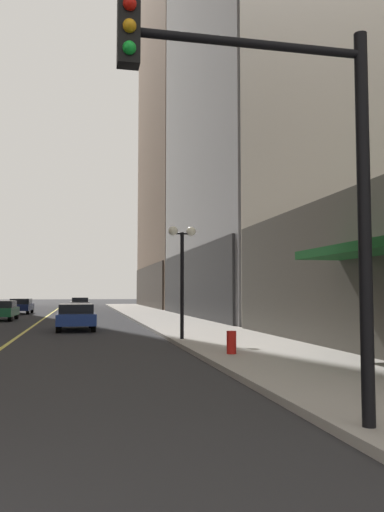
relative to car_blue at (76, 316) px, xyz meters
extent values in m
plane|color=#2D2D30|center=(-2.38, 11.16, -0.72)|extent=(200.00, 200.00, 0.00)
cube|color=#ADA8A0|center=(5.87, 11.16, -0.65)|extent=(4.50, 78.00, 0.15)
cube|color=#E5D64C|center=(-2.38, 11.16, -0.72)|extent=(0.16, 70.00, 0.01)
cube|color=#403C35|center=(8.22, -12.84, 1.78)|extent=(0.50, 20.90, 5.00)
cube|color=gray|center=(14.39, 10.66, 21.26)|extent=(12.54, 24.00, 43.97)
cube|color=#2C2C2E|center=(8.22, 10.66, 1.78)|extent=(0.50, 22.80, 5.00)
cube|color=gray|center=(15.16, 36.16, 38.23)|extent=(14.08, 26.00, 77.90)
cube|color=#332A23|center=(8.22, 36.16, 1.78)|extent=(0.50, 24.70, 5.00)
cube|color=#144C1E|center=(7.32, -15.66, 2.28)|extent=(1.60, 6.49, 0.24)
cube|color=navy|center=(0.00, 0.07, -0.13)|extent=(1.96, 4.48, 0.55)
cube|color=black|center=(0.00, -0.16, 0.35)|extent=(1.69, 2.52, 0.50)
cylinder|color=black|center=(-0.85, 1.60, -0.40)|extent=(0.23, 0.64, 0.64)
cylinder|color=black|center=(0.78, 1.64, -0.40)|extent=(0.23, 0.64, 0.64)
cylinder|color=black|center=(-0.78, -1.50, -0.40)|extent=(0.23, 0.64, 0.64)
cylinder|color=black|center=(0.84, -1.47, -0.40)|extent=(0.23, 0.64, 0.64)
cube|color=#196038|center=(-5.02, 10.11, -0.13)|extent=(1.93, 4.09, 0.55)
cube|color=black|center=(-5.01, 10.31, 0.35)|extent=(1.67, 2.30, 0.50)
cylinder|color=black|center=(-4.24, 8.67, -0.40)|extent=(0.23, 0.64, 0.64)
cylinder|color=black|center=(-4.18, 11.51, -0.40)|extent=(0.23, 0.64, 0.64)
cube|color=#141E4C|center=(-4.92, 20.88, -0.13)|extent=(1.90, 4.31, 0.55)
cube|color=black|center=(-4.92, 21.09, 0.35)|extent=(1.64, 2.43, 0.50)
cylinder|color=black|center=(-4.19, 19.37, -0.40)|extent=(0.24, 0.65, 0.64)
cylinder|color=black|center=(-5.74, 19.41, -0.40)|extent=(0.24, 0.65, 0.64)
cylinder|color=black|center=(-4.11, 22.35, -0.40)|extent=(0.24, 0.65, 0.64)
cylinder|color=black|center=(-5.66, 22.39, -0.40)|extent=(0.24, 0.65, 0.64)
cube|color=#B7B7BC|center=(0.05, 29.32, -0.13)|extent=(1.99, 4.71, 0.55)
cube|color=black|center=(0.06, 29.08, 0.35)|extent=(1.71, 2.66, 0.50)
cylinder|color=black|center=(-0.80, 30.92, -0.40)|extent=(0.24, 0.65, 0.64)
cylinder|color=black|center=(0.80, 30.97, -0.40)|extent=(0.24, 0.65, 0.64)
cylinder|color=black|center=(-0.70, 27.66, -0.40)|extent=(0.24, 0.65, 0.64)
cylinder|color=black|center=(0.90, 27.71, -0.40)|extent=(0.24, 0.65, 0.64)
cylinder|color=black|center=(4.02, -20.71, 2.03)|extent=(0.18, 0.18, 5.50)
cylinder|color=black|center=(2.42, -20.71, 4.48)|extent=(3.20, 0.12, 0.12)
cube|color=black|center=(0.82, -20.71, 4.48)|extent=(0.28, 0.24, 0.90)
sphere|color=red|center=(0.82, -20.85, 4.76)|extent=(0.17, 0.17, 0.17)
sphere|color=orange|center=(0.82, -20.85, 4.48)|extent=(0.17, 0.17, 0.17)
sphere|color=green|center=(0.82, -20.85, 4.20)|extent=(0.17, 0.17, 0.17)
cylinder|color=black|center=(4.02, -7.46, 1.38)|extent=(0.14, 0.14, 4.20)
cylinder|color=black|center=(4.02, -7.46, 3.43)|extent=(0.80, 0.06, 0.06)
sphere|color=white|center=(3.67, -7.46, 3.53)|extent=(0.36, 0.36, 0.36)
sphere|color=white|center=(4.37, -7.46, 3.53)|extent=(0.36, 0.36, 0.36)
cylinder|color=red|center=(4.52, -12.47, -0.32)|extent=(0.28, 0.28, 0.80)
camera|label=1|loc=(0.29, -27.12, 1.21)|focal=36.85mm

